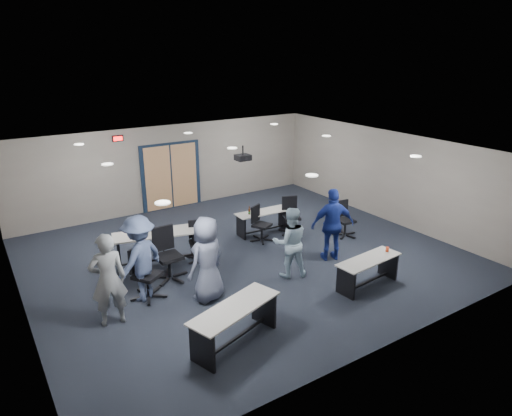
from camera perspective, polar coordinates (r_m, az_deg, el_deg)
floor at (r=11.56m, az=-1.51°, el=-6.01°), size 10.00×10.00×0.00m
back_wall at (r=14.92m, az=-10.68°, el=5.03°), size 10.00×0.04×2.70m
front_wall at (r=7.87m, az=16.01°, el=-8.62°), size 10.00×0.04×2.70m
left_wall at (r=9.63m, az=-27.95°, el=-4.96°), size 0.04×9.00×2.70m
right_wall at (r=14.20m, az=15.94°, el=3.89°), size 0.04×9.00×2.70m
ceiling at (r=10.69m, az=-1.64°, el=7.20°), size 10.00×9.00×0.04m
double_door at (r=14.97m, az=-10.55°, el=3.89°), size 2.00×0.07×2.20m
exit_sign at (r=14.13m, az=-16.90°, el=8.32°), size 0.32×0.07×0.18m
ceiling_projector at (r=11.32m, az=-1.64°, el=6.35°), size 0.35×0.32×0.37m
ceiling_can_lights at (r=10.91m, az=-2.33°, el=7.27°), size 6.24×5.74×0.02m
table_front_left at (r=8.16m, az=-2.63°, el=-13.66°), size 1.91×1.13×0.74m
table_front_right at (r=10.28m, az=13.88°, el=-7.21°), size 1.65×0.67×0.76m
table_back_left at (r=11.18m, az=-12.29°, el=-4.26°), size 2.11×1.12×0.81m
table_back_right at (r=12.81m, az=0.83°, el=-1.28°), size 1.59×0.60×0.87m
chair_back_a at (r=10.38m, az=-10.87°, el=-5.77°), size 0.78×0.78×1.21m
chair_back_b at (r=11.22m, az=-7.18°, el=-4.20°), size 0.78×0.78×0.99m
chair_back_c at (r=12.27m, az=0.74°, el=-1.99°), size 0.82×0.82×0.98m
chair_back_d at (r=12.79m, az=4.43°, el=-1.00°), size 0.84×0.84×1.04m
chair_loose_left at (r=9.76m, az=-13.46°, el=-7.95°), size 0.97×0.97×1.12m
chair_loose_right at (r=12.81m, az=11.14°, el=-1.39°), size 0.68×0.68×0.99m
person_gray at (r=8.92m, az=-18.00°, el=-8.53°), size 0.71×0.51×1.83m
person_plaid at (r=9.35m, az=-6.13°, el=-6.39°), size 1.02×0.83×1.80m
person_lightblue at (r=10.30m, az=4.29°, el=-4.30°), size 0.98×0.89×1.65m
person_navy at (r=11.21m, az=9.56°, el=-2.07°), size 1.15×0.81×1.81m
person_back at (r=9.60m, az=-14.31°, el=-6.12°), size 1.36×1.17×1.83m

